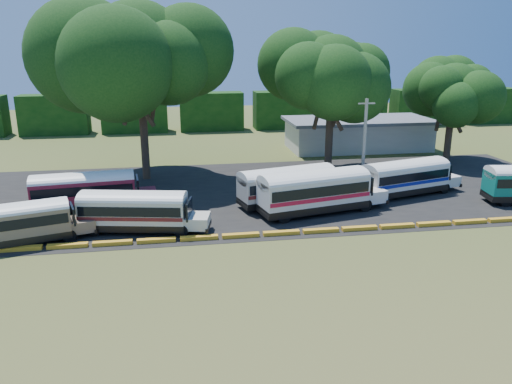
{
  "coord_description": "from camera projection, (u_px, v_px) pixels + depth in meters",
  "views": [
    {
      "loc": [
        -5.8,
        -32.38,
        13.5
      ],
      "look_at": [
        0.43,
        6.0,
        1.87
      ],
      "focal_mm": 35.0,
      "sensor_mm": 36.0,
      "label": 1
    }
  ],
  "objects": [
    {
      "name": "bus_cream_west",
      "position": [
        136.0,
        209.0,
        36.71
      ],
      "size": [
        9.78,
        4.15,
        3.13
      ],
      "rotation": [
        0.0,
        0.0,
        -0.2
      ],
      "color": "black",
      "rests_on": "ground"
    },
    {
      "name": "bus_cream_east",
      "position": [
        289.0,
        184.0,
        42.85
      ],
      "size": [
        10.53,
        5.0,
        3.36
      ],
      "rotation": [
        0.0,
        0.0,
        0.25
      ],
      "color": "black",
      "rests_on": "ground"
    },
    {
      "name": "curb",
      "position": [
        261.0,
        234.0,
        36.29
      ],
      "size": [
        53.7,
        0.45,
        0.3
      ],
      "color": "orange",
      "rests_on": "ground"
    },
    {
      "name": "utility_pole",
      "position": [
        364.0,
        145.0,
        46.35
      ],
      "size": [
        1.6,
        0.3,
        8.67
      ],
      "color": "gray",
      "rests_on": "ground"
    },
    {
      "name": "tree_east",
      "position": [
        454.0,
        91.0,
        57.17
      ],
      "size": [
        8.48,
        8.48,
        11.38
      ],
      "color": "#322819",
      "rests_on": "ground"
    },
    {
      "name": "ground",
      "position": [
        264.0,
        241.0,
        35.38
      ],
      "size": [
        160.0,
        160.0,
        0.0
      ],
      "primitive_type": "plane",
      "color": "#324D19",
      "rests_on": "ground"
    },
    {
      "name": "treeline_backdrop",
      "position": [
        211.0,
        111.0,
        79.92
      ],
      "size": [
        130.0,
        4.0,
        6.0
      ],
      "color": "black",
      "rests_on": "ground"
    },
    {
      "name": "bus_white_blue",
      "position": [
        407.0,
        176.0,
        45.56
      ],
      "size": [
        10.41,
        5.12,
        3.33
      ],
      "rotation": [
        0.0,
        0.0,
        0.27
      ],
      "color": "black",
      "rests_on": "ground"
    },
    {
      "name": "bus_beige",
      "position": [
        15.0,
        222.0,
        34.25
      ],
      "size": [
        9.43,
        4.74,
        3.01
      ],
      "rotation": [
        0.0,
        0.0,
        0.29
      ],
      "color": "black",
      "rests_on": "ground"
    },
    {
      "name": "asphalt_strip",
      "position": [
        252.0,
        193.0,
        46.88
      ],
      "size": [
        64.0,
        24.0,
        0.02
      ],
      "primitive_type": "cube",
      "color": "black",
      "rests_on": "ground"
    },
    {
      "name": "tree_center",
      "position": [
        332.0,
        73.0,
        51.61
      ],
      "size": [
        10.44,
        10.44,
        14.42
      ],
      "color": "#322819",
      "rests_on": "ground"
    },
    {
      "name": "terminal_building",
      "position": [
        358.0,
        133.0,
        65.93
      ],
      "size": [
        19.0,
        9.0,
        4.0
      ],
      "color": "beige",
      "rests_on": "ground"
    },
    {
      "name": "tree_west",
      "position": [
        139.0,
        54.0,
        48.24
      ],
      "size": [
        13.82,
        13.82,
        17.58
      ],
      "color": "#322819",
      "rests_on": "ground"
    },
    {
      "name": "bus_red",
      "position": [
        87.0,
        189.0,
        41.37
      ],
      "size": [
        10.26,
        3.58,
        3.3
      ],
      "rotation": [
        0.0,
        0.0,
        0.11
      ],
      "color": "black",
      "rests_on": "ground"
    },
    {
      "name": "bus_white_red",
      "position": [
        316.0,
        189.0,
        40.63
      ],
      "size": [
        11.4,
        5.09,
        3.64
      ],
      "rotation": [
        0.0,
        0.0,
        0.22
      ],
      "color": "black",
      "rests_on": "ground"
    }
  ]
}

